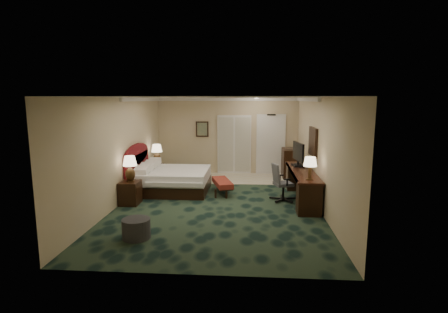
# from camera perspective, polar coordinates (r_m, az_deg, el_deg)

# --- Properties ---
(floor) EXTENTS (5.00, 7.50, 0.00)m
(floor) POSITION_cam_1_polar(r_m,az_deg,el_deg) (9.12, -0.93, -7.61)
(floor) COLOR black
(floor) RESTS_ON ground
(ceiling) EXTENTS (5.00, 7.50, 0.00)m
(ceiling) POSITION_cam_1_polar(r_m,az_deg,el_deg) (8.72, -0.98, 9.61)
(ceiling) COLOR silver
(ceiling) RESTS_ON wall_back
(wall_back) EXTENTS (5.00, 0.00, 2.70)m
(wall_back) POSITION_cam_1_polar(r_m,az_deg,el_deg) (12.53, 0.55, 3.34)
(wall_back) COLOR tan
(wall_back) RESTS_ON ground
(wall_front) EXTENTS (5.00, 0.00, 2.70)m
(wall_front) POSITION_cam_1_polar(r_m,az_deg,el_deg) (5.17, -4.61, -5.37)
(wall_front) COLOR tan
(wall_front) RESTS_ON ground
(wall_left) EXTENTS (0.00, 7.50, 2.70)m
(wall_left) POSITION_cam_1_polar(r_m,az_deg,el_deg) (9.37, -16.36, 0.93)
(wall_left) COLOR tan
(wall_left) RESTS_ON ground
(wall_right) EXTENTS (0.00, 7.50, 2.70)m
(wall_right) POSITION_cam_1_polar(r_m,az_deg,el_deg) (8.96, 15.19, 0.61)
(wall_right) COLOR tan
(wall_right) RESTS_ON ground
(crown_molding) EXTENTS (5.00, 7.50, 0.10)m
(crown_molding) POSITION_cam_1_polar(r_m,az_deg,el_deg) (8.72, -0.98, 9.28)
(crown_molding) COLOR white
(crown_molding) RESTS_ON wall_back
(tile_patch) EXTENTS (3.20, 1.70, 0.01)m
(tile_patch) POSITION_cam_1_polar(r_m,az_deg,el_deg) (11.89, 4.63, -3.59)
(tile_patch) COLOR beige
(tile_patch) RESTS_ON ground
(headboard) EXTENTS (0.12, 2.00, 1.40)m
(headboard) POSITION_cam_1_polar(r_m,az_deg,el_deg) (10.39, -13.98, -1.81)
(headboard) COLOR #510A0C
(headboard) RESTS_ON ground
(entry_door) EXTENTS (1.02, 0.06, 2.18)m
(entry_door) POSITION_cam_1_polar(r_m,az_deg,el_deg) (12.54, 7.63, 1.88)
(entry_door) COLOR white
(entry_door) RESTS_ON ground
(closet_doors) EXTENTS (1.20, 0.06, 2.10)m
(closet_doors) POSITION_cam_1_polar(r_m,az_deg,el_deg) (12.51, 1.68, 1.95)
(closet_doors) COLOR #B7B5A9
(closet_doors) RESTS_ON ground
(wall_art) EXTENTS (0.45, 0.06, 0.55)m
(wall_art) POSITION_cam_1_polar(r_m,az_deg,el_deg) (12.56, -3.58, 4.48)
(wall_art) COLOR #4E635B
(wall_art) RESTS_ON wall_back
(wall_mirror) EXTENTS (0.05, 0.95, 0.75)m
(wall_mirror) POSITION_cam_1_polar(r_m,az_deg,el_deg) (9.51, 14.32, 2.35)
(wall_mirror) COLOR white
(wall_mirror) RESTS_ON wall_right
(bed) EXTENTS (2.00, 1.85, 0.63)m
(bed) POSITION_cam_1_polar(r_m,az_deg,el_deg) (10.33, -8.17, -3.87)
(bed) COLOR white
(bed) RESTS_ON ground
(nightstand_near) EXTENTS (0.47, 0.54, 0.59)m
(nightstand_near) POSITION_cam_1_polar(r_m,az_deg,el_deg) (9.29, -15.07, -5.75)
(nightstand_near) COLOR black
(nightstand_near) RESTS_ON ground
(nightstand_far) EXTENTS (0.44, 0.50, 0.55)m
(nightstand_far) POSITION_cam_1_polar(r_m,az_deg,el_deg) (11.75, -10.96, -2.55)
(nightstand_far) COLOR black
(nightstand_far) RESTS_ON ground
(lamp_near) EXTENTS (0.43, 0.43, 0.66)m
(lamp_near) POSITION_cam_1_polar(r_m,az_deg,el_deg) (9.16, -15.08, -1.96)
(lamp_near) COLOR black
(lamp_near) RESTS_ON nightstand_near
(lamp_far) EXTENTS (0.37, 0.37, 0.66)m
(lamp_far) POSITION_cam_1_polar(r_m,az_deg,el_deg) (11.62, -10.90, 0.35)
(lamp_far) COLOR black
(lamp_far) RESTS_ON nightstand_far
(bed_bench) EXTENTS (0.71, 1.22, 0.39)m
(bed_bench) POSITION_cam_1_polar(r_m,az_deg,el_deg) (9.97, -0.28, -4.96)
(bed_bench) COLOR maroon
(bed_bench) RESTS_ON ground
(ottoman) EXTENTS (0.66, 0.66, 0.39)m
(ottoman) POSITION_cam_1_polar(r_m,az_deg,el_deg) (7.08, -14.13, -11.34)
(ottoman) COLOR #26272B
(ottoman) RESTS_ON ground
(desk) EXTENTS (0.60, 2.78, 0.80)m
(desk) POSITION_cam_1_polar(r_m,az_deg,el_deg) (9.48, 12.57, -4.67)
(desk) COLOR black
(desk) RESTS_ON ground
(tv) EXTENTS (0.21, 0.86, 0.67)m
(tv) POSITION_cam_1_polar(r_m,az_deg,el_deg) (9.97, 12.03, 0.35)
(tv) COLOR black
(tv) RESTS_ON desk
(desk_lamp) EXTENTS (0.38, 0.38, 0.55)m
(desk_lamp) POSITION_cam_1_polar(r_m,az_deg,el_deg) (8.36, 13.86, -1.86)
(desk_lamp) COLOR black
(desk_lamp) RESTS_ON desk
(desk_chair) EXTENTS (0.72, 0.70, 1.00)m
(desk_chair) POSITION_cam_1_polar(r_m,az_deg,el_deg) (9.34, 9.67, -4.16)
(desk_chair) COLOR #4C4C51
(desk_chair) RESTS_ON ground
(minibar) EXTENTS (0.52, 0.93, 0.99)m
(minibar) POSITION_cam_1_polar(r_m,az_deg,el_deg) (12.17, 10.73, -1.08)
(minibar) COLOR black
(minibar) RESTS_ON ground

